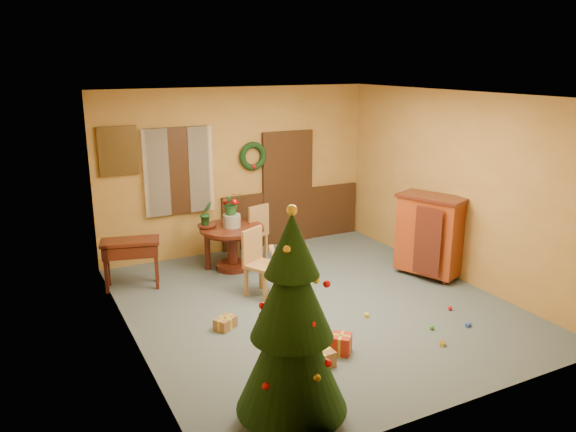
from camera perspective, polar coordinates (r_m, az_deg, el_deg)
room_envelope at (r=10.09m, az=-3.83°, el=2.82°), size 5.50×5.50×5.50m
dining_table at (r=9.21m, az=-5.69°, el=-2.40°), size 1.05×1.05×0.72m
urn at (r=9.12m, az=-5.74°, el=-0.48°), size 0.29×0.29×0.21m
centerpiece_plant at (r=9.04m, az=-5.79°, el=1.28°), size 0.33×0.29×0.37m
chair_near at (r=8.19m, az=-3.02°, el=-4.48°), size 0.58×0.58×0.99m
chair_far at (r=9.63m, az=-3.42°, el=-1.42°), size 0.53×0.53×0.98m
guitar at (r=7.94m, az=-0.85°, el=-6.18°), size 0.38×0.54×0.77m
plant_stand at (r=9.25m, az=-8.22°, el=-2.59°), size 0.30×0.30×0.77m
stand_plant at (r=9.11m, az=-8.33°, el=0.28°), size 0.24×0.21×0.38m
christmas_tree at (r=5.15m, az=0.38°, el=-11.14°), size 1.04×1.04×2.15m
writing_desk at (r=8.72m, az=-15.69°, el=-3.52°), size 0.93×0.62×0.76m
sideboard at (r=9.09m, az=14.21°, el=-1.74°), size 0.88×1.15×1.32m
gift_a at (r=6.53m, az=3.15°, el=-14.25°), size 0.34×0.26×0.18m
gift_b at (r=6.79m, az=5.40°, el=-12.82°), size 0.32×0.32×0.23m
gift_c at (r=7.38m, az=-6.39°, el=-10.74°), size 0.33×0.30×0.15m
gift_d at (r=5.76m, az=3.78°, el=-19.05°), size 0.37×0.18×0.13m
toy_a at (r=7.76m, az=17.83°, el=-10.50°), size 0.09×0.07×0.05m
toy_b at (r=7.55m, az=14.40°, el=-10.92°), size 0.06×0.06×0.06m
toy_c at (r=7.72m, az=7.99°, el=-9.96°), size 0.08×0.09×0.05m
toy_d at (r=8.15m, az=16.15°, el=-8.99°), size 0.06×0.06×0.06m
toy_e at (r=7.20m, az=15.43°, el=-12.40°), size 0.09×0.09×0.05m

